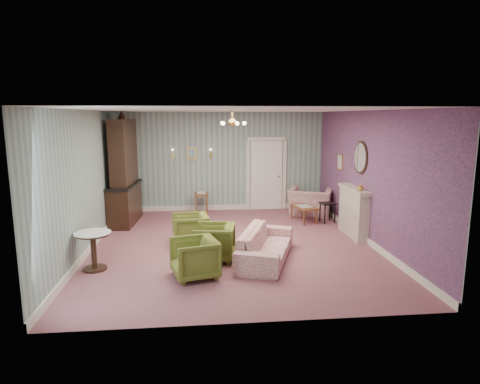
{
  "coord_description": "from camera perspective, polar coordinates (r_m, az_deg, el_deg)",
  "views": [
    {
      "loc": [
        -0.73,
        -8.7,
        2.78
      ],
      "look_at": [
        0.2,
        0.4,
        1.1
      ],
      "focal_mm": 31.05,
      "sensor_mm": 36.0,
      "label": 1
    }
  ],
  "objects": [
    {
      "name": "olive_chair_b",
      "position": [
        8.16,
        -3.57,
        -6.65
      ],
      "size": [
        0.82,
        0.86,
        0.78
      ],
      "primitive_type": "imported",
      "rotation": [
        0.0,
        0.0,
        -1.74
      ],
      "color": "olive",
      "rests_on": "floor"
    },
    {
      "name": "dresser",
      "position": [
        11.15,
        -15.73,
        3.08
      ],
      "size": [
        0.71,
        1.76,
        2.87
      ],
      "primitive_type": null,
      "rotation": [
        0.0,
        0.0,
        -0.07
      ],
      "color": "black",
      "rests_on": "floor"
    },
    {
      "name": "ceiling",
      "position": [
        8.73,
        -1.06,
        11.19
      ],
      "size": [
        7.0,
        7.0,
        0.0
      ],
      "primitive_type": "plane",
      "rotation": [
        3.14,
        0.0,
        0.0
      ],
      "color": "white",
      "rests_on": "ground"
    },
    {
      "name": "sconce_right",
      "position": [
        12.19,
        -4.04,
        5.3
      ],
      "size": [
        0.16,
        0.12,
        0.3
      ],
      "primitive_type": null,
      "color": "gold",
      "rests_on": "wall_back"
    },
    {
      "name": "floor",
      "position": [
        9.16,
        -1.0,
        -7.26
      ],
      "size": [
        7.0,
        7.0,
        0.0
      ],
      "primitive_type": "plane",
      "color": "#955661",
      "rests_on": "ground"
    },
    {
      "name": "framed_print",
      "position": [
        11.15,
        13.62,
        4.04
      ],
      "size": [
        0.04,
        0.34,
        0.42
      ],
      "primitive_type": null,
      "color": "gold",
      "rests_on": "wall_right"
    },
    {
      "name": "pedestal_table",
      "position": [
        8.09,
        -19.46,
        -7.65
      ],
      "size": [
        0.79,
        0.79,
        0.71
      ],
      "primitive_type": null,
      "rotation": [
        0.0,
        0.0,
        0.23
      ],
      "color": "black",
      "rests_on": "floor"
    },
    {
      "name": "wingback_chair",
      "position": [
        11.92,
        9.67,
        -0.71
      ],
      "size": [
        1.37,
        1.15,
        1.02
      ],
      "primitive_type": "imported",
      "rotation": [
        0.0,
        0.0,
        2.75
      ],
      "color": "#A8435A",
      "rests_on": "floor"
    },
    {
      "name": "burgundy_cushion",
      "position": [
        11.77,
        9.63,
        -1.01
      ],
      "size": [
        0.41,
        0.28,
        0.39
      ],
      "primitive_type": "cube",
      "rotation": [
        0.17,
        0.0,
        -0.35
      ],
      "color": "maroon",
      "rests_on": "wingback_chair"
    },
    {
      "name": "sofa_chintz",
      "position": [
        8.15,
        3.56,
        -6.53
      ],
      "size": [
        1.27,
        2.17,
        0.82
      ],
      "primitive_type": "imported",
      "rotation": [
        0.0,
        0.0,
        1.23
      ],
      "color": "#A8435A",
      "rests_on": "floor"
    },
    {
      "name": "wall_left",
      "position": [
        9.09,
        -20.23,
        1.35
      ],
      "size": [
        0.0,
        7.0,
        7.0
      ],
      "primitive_type": "plane",
      "rotation": [
        1.57,
        0.0,
        1.57
      ],
      "color": "gray",
      "rests_on": "ground"
    },
    {
      "name": "wall_right",
      "position": [
        9.56,
        17.21,
        1.94
      ],
      "size": [
        0.0,
        7.0,
        7.0
      ],
      "primitive_type": "plane",
      "rotation": [
        1.57,
        0.0,
        -1.57
      ],
      "color": "gray",
      "rests_on": "ground"
    },
    {
      "name": "fireplace",
      "position": [
        10.03,
        15.32,
        -2.64
      ],
      "size": [
        0.3,
        1.4,
        1.16
      ],
      "primitive_type": null,
      "color": "beige",
      "rests_on": "floor"
    },
    {
      "name": "wall_back",
      "position": [
        12.29,
        -2.4,
        4.18
      ],
      "size": [
        6.0,
        0.0,
        6.0
      ],
      "primitive_type": "plane",
      "rotation": [
        1.57,
        0.0,
        0.0
      ],
      "color": "gray",
      "rests_on": "ground"
    },
    {
      "name": "oval_mirror",
      "position": [
        9.86,
        16.22,
        4.58
      ],
      "size": [
        0.04,
        0.76,
        0.84
      ],
      "primitive_type": null,
      "color": "white",
      "rests_on": "wall_right"
    },
    {
      "name": "door",
      "position": [
        12.45,
        3.61,
        2.53
      ],
      "size": [
        1.12,
        0.12,
        2.16
      ],
      "primitive_type": null,
      "color": "white",
      "rests_on": "floor"
    },
    {
      "name": "gilt_mirror_back",
      "position": [
        12.21,
        -6.64,
        5.26
      ],
      "size": [
        0.28,
        0.06,
        0.36
      ],
      "primitive_type": null,
      "color": "gold",
      "rests_on": "wall_back"
    },
    {
      "name": "wall_front",
      "position": [
        5.42,
        2.09,
        -3.8
      ],
      "size": [
        6.0,
        0.0,
        6.0
      ],
      "primitive_type": "plane",
      "rotation": [
        -1.57,
        0.0,
        0.0
      ],
      "color": "gray",
      "rests_on": "ground"
    },
    {
      "name": "side_table_black",
      "position": [
        11.19,
        11.92,
        -2.79
      ],
      "size": [
        0.41,
        0.41,
        0.54
      ],
      "primitive_type": null,
      "rotation": [
        0.0,
        0.0,
        0.16
      ],
      "color": "black",
      "rests_on": "floor"
    },
    {
      "name": "nesting_table",
      "position": [
        11.96,
        -5.31,
        -1.47
      ],
      "size": [
        0.4,
        0.51,
        0.66
      ],
      "primitive_type": null,
      "rotation": [
        0.0,
        0.0,
        0.02
      ],
      "color": "brown",
      "rests_on": "floor"
    },
    {
      "name": "coffee_table",
      "position": [
        11.19,
        8.76,
        -2.98
      ],
      "size": [
        0.65,
        0.92,
        0.43
      ],
      "primitive_type": null,
      "rotation": [
        0.0,
        0.0,
        0.25
      ],
      "color": "brown",
      "rests_on": "floor"
    },
    {
      "name": "sconce_left",
      "position": [
        12.21,
        -9.23,
        5.19
      ],
      "size": [
        0.16,
        0.12,
        0.3
      ],
      "primitive_type": null,
      "color": "gold",
      "rests_on": "wall_back"
    },
    {
      "name": "olive_chair_c",
      "position": [
        9.1,
        -6.86,
        -4.95
      ],
      "size": [
        0.77,
        0.81,
        0.76
      ],
      "primitive_type": "imported",
      "rotation": [
        0.0,
        0.0,
        -1.46
      ],
      "color": "olive",
      "rests_on": "floor"
    },
    {
      "name": "mantel_vase",
      "position": [
        9.53,
        16.25,
        0.65
      ],
      "size": [
        0.15,
        0.15,
        0.15
      ],
      "primitive_type": "imported",
      "color": "gold",
      "rests_on": "fireplace"
    },
    {
      "name": "chandelier",
      "position": [
        8.73,
        -1.05,
        9.42
      ],
      "size": [
        0.56,
        0.56,
        0.36
      ],
      "primitive_type": null,
      "color": "gold",
      "rests_on": "ceiling"
    },
    {
      "name": "wall_right_floral",
      "position": [
        9.55,
        17.12,
        1.94
      ],
      "size": [
        0.0,
        7.0,
        7.0
      ],
      "primitive_type": "plane",
      "rotation": [
        1.57,
        0.0,
        -1.57
      ],
      "color": "#BE5F8A",
      "rests_on": "ground"
    },
    {
      "name": "olive_chair_a",
      "position": [
        7.32,
        -6.27,
        -8.78
      ],
      "size": [
        0.86,
        0.89,
        0.76
      ],
      "primitive_type": "imported",
      "rotation": [
        0.0,
        0.0,
        -1.31
      ],
      "color": "olive",
      "rests_on": "floor"
    }
  ]
}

